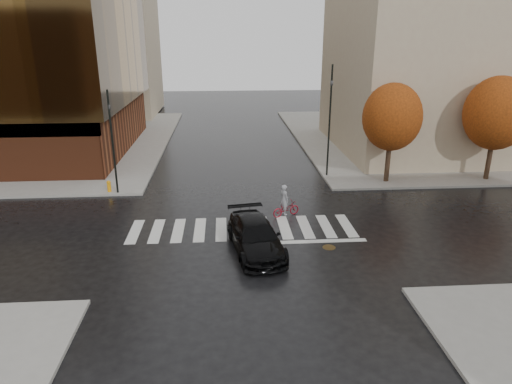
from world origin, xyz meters
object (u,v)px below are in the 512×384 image
at_px(traffic_light_ne, 330,114).
at_px(fire_hydrant, 109,185).
at_px(sedan, 255,236).
at_px(traffic_light_nw, 112,137).
at_px(cyclist, 285,205).

distance_m(traffic_light_ne, fire_hydrant, 15.15).
bearing_deg(sedan, traffic_light_ne, 53.45).
bearing_deg(traffic_light_nw, traffic_light_ne, 114.31).
relative_size(sedan, traffic_light_nw, 0.80).
distance_m(cyclist, traffic_light_ne, 8.82).
bearing_deg(cyclist, sedan, 132.22).
distance_m(sedan, cyclist, 4.60).
distance_m(cyclist, traffic_light_nw, 11.29).
relative_size(sedan, fire_hydrant, 7.03).
xyz_separation_m(traffic_light_nw, traffic_light_ne, (13.87, 2.70, 0.79)).
bearing_deg(sedan, traffic_light_nw, 124.81).
bearing_deg(fire_hydrant, cyclist, -22.80).
bearing_deg(traffic_light_nw, cyclist, 80.34).
distance_m(sedan, traffic_light_ne, 13.07).
distance_m(traffic_light_nw, fire_hydrant, 3.17).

